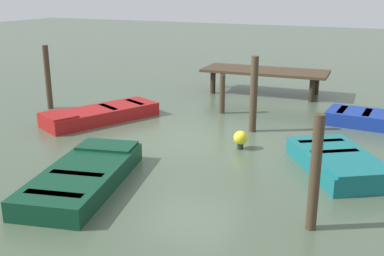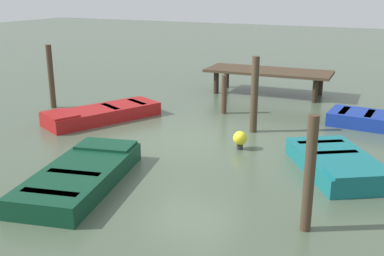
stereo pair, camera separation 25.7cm
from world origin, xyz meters
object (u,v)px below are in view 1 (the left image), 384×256
Objects in this scene: dock_segment at (265,73)px; mooring_piling_center at (48,77)px; rowboat_dark_green at (84,176)px; rowboat_teal at (338,162)px; rowboat_blue at (374,119)px; marker_buoy at (241,138)px; mooring_piling_far_left at (315,174)px; rowboat_red at (100,114)px; mooring_piling_mid_right at (222,94)px; mooring_piling_mid_left at (254,95)px.

mooring_piling_center is at bearing -141.95° from dock_segment.
rowboat_teal is (4.70, 3.07, 0.00)m from rowboat_dark_green.
dock_segment is 7.90m from rowboat_teal.
marker_buoy is at bearing -126.19° from rowboat_blue.
mooring_piling_far_left is at bearing -34.17° from rowboat_teal.
mooring_piling_mid_right is at bearing 152.80° from rowboat_red.
rowboat_dark_green is at bearing -94.25° from mooring_piling_mid_right.
mooring_piling_mid_left is at bearing 126.19° from rowboat_red.
mooring_piling_center is 5.90m from mooring_piling_mid_right.
rowboat_teal is (3.77, -6.92, -0.62)m from dock_segment.
mooring_piling_center is at bearing -176.69° from mooring_piling_mid_left.
mooring_piling_mid_right is (0.49, 6.61, 0.42)m from rowboat_dark_green.
mooring_piling_mid_right is at bearing -170.12° from rowboat_blue.
mooring_piling_mid_left reaches higher than mooring_piling_mid_right.
mooring_piling_mid_left is (-2.68, 2.06, 0.87)m from rowboat_teal.
mooring_piling_center is (-5.08, 4.71, 0.86)m from rowboat_dark_green.
dock_segment is at bearing 41.26° from mooring_piling_center.
rowboat_red is (-2.60, 4.17, -0.00)m from rowboat_dark_green.
rowboat_red is at bearing -131.94° from rowboat_teal.
marker_buoy is at bearing -81.96° from dock_segment.
rowboat_teal is at bearing -40.14° from mooring_piling_mid_right.
rowboat_dark_green is 7.80× the size of marker_buoy.
rowboat_dark_green is 1.84× the size of mooring_piling_far_left.
mooring_piling_mid_right is at bearing 18.80° from mooring_piling_center.
rowboat_red is 4.85m from marker_buoy.
rowboat_red and rowboat_teal have the same top height.
rowboat_teal is 1.51× the size of mooring_piling_far_left.
marker_buoy is at bearing 126.18° from mooring_piling_far_left.
dock_segment is 1.77× the size of rowboat_blue.
mooring_piling_mid_right is 2.66× the size of marker_buoy.
mooring_piling_mid_right reaches higher than rowboat_blue.
rowboat_dark_green is at bearing -98.50° from dock_segment.
mooring_piling_mid_left is 1.70× the size of mooring_piling_mid_right.
rowboat_blue is 1.26× the size of mooring_piling_mid_left.
rowboat_red is 1.85× the size of mooring_piling_far_left.
mooring_piling_mid_left reaches higher than rowboat_red.
mooring_piling_mid_left is (2.02, 5.13, 0.87)m from rowboat_dark_green.
rowboat_teal is at bearing -37.56° from mooring_piling_mid_left.
rowboat_blue is at bearing -49.21° from rowboat_dark_green.
marker_buoy is (-2.95, -3.62, 0.07)m from rowboat_blue.
dock_segment is 6.83m from rowboat_red.
mooring_piling_far_left is (3.73, -9.78, 0.19)m from dock_segment.
mooring_piling_center is at bearing 33.65° from rowboat_dark_green.
rowboat_teal is 9.95m from mooring_piling_center.
mooring_piling_far_left reaches higher than rowboat_red.
dock_segment reaches higher than rowboat_red.
rowboat_dark_green is at bearing -90.21° from rowboat_teal.
rowboat_teal is at bearing -64.60° from dock_segment.
mooring_piling_far_left reaches higher than rowboat_teal.
mooring_piling_far_left is 1.60× the size of mooring_piling_mid_right.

